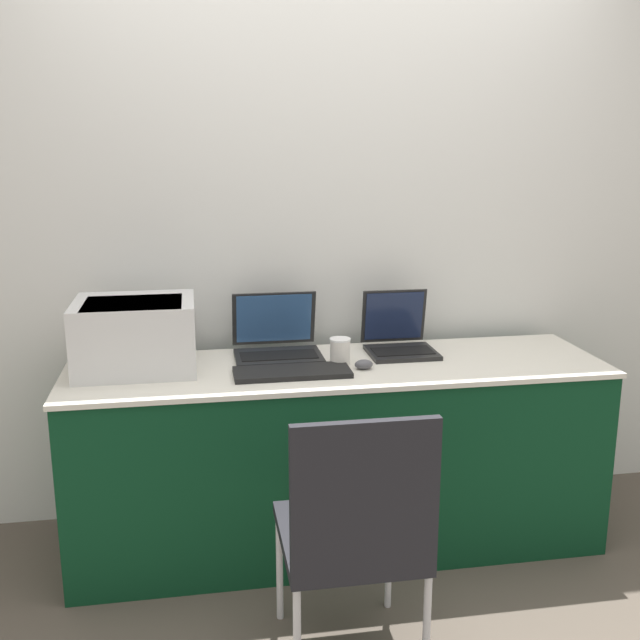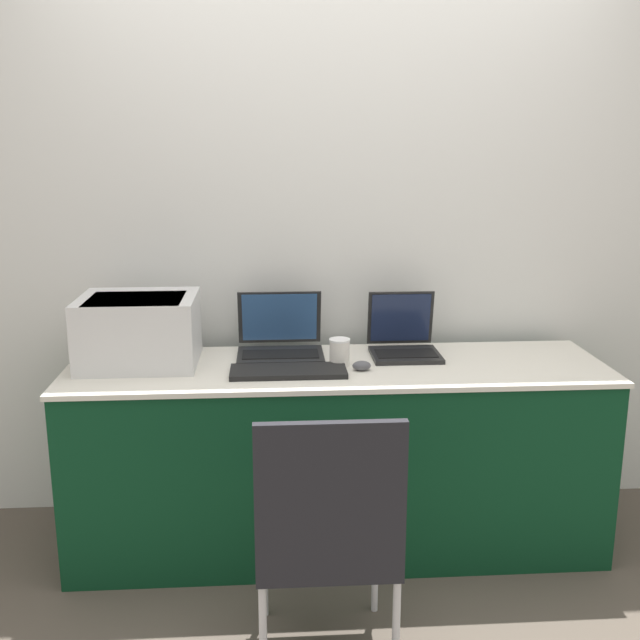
{
  "view_description": "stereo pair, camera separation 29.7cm",
  "coord_description": "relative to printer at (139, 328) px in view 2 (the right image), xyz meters",
  "views": [
    {
      "loc": [
        -0.56,
        -2.52,
        1.66
      ],
      "look_at": [
        -0.07,
        0.33,
        0.96
      ],
      "focal_mm": 42.0,
      "sensor_mm": 36.0,
      "label": 1
    },
    {
      "loc": [
        -0.26,
        -2.56,
        1.66
      ],
      "look_at": [
        -0.07,
        0.33,
        0.96
      ],
      "focal_mm": 42.0,
      "sensor_mm": 36.0,
      "label": 2
    }
  ],
  "objects": [
    {
      "name": "external_keyboard",
      "position": [
        0.59,
        -0.18,
        -0.14
      ],
      "size": [
        0.45,
        0.17,
        0.02
      ],
      "color": "black",
      "rests_on": "table"
    },
    {
      "name": "ground_plane",
      "position": [
        0.79,
        -0.37,
        -0.93
      ],
      "size": [
        14.0,
        14.0,
        0.0
      ],
      "primitive_type": "plane",
      "color": "brown"
    },
    {
      "name": "wall_back",
      "position": [
        0.79,
        0.34,
        0.37
      ],
      "size": [
        8.0,
        0.05,
        2.6
      ],
      "color": "silver",
      "rests_on": "ground_plane"
    },
    {
      "name": "chair",
      "position": [
        0.69,
        -0.87,
        -0.42
      ],
      "size": [
        0.43,
        0.48,
        0.91
      ],
      "color": "black",
      "rests_on": "ground_plane"
    },
    {
      "name": "printer",
      "position": [
        0.0,
        0.0,
        0.0
      ],
      "size": [
        0.46,
        0.39,
        0.28
      ],
      "color": "silver",
      "rests_on": "table"
    },
    {
      "name": "table",
      "position": [
        0.79,
        -0.08,
        -0.54
      ],
      "size": [
        2.16,
        0.61,
        0.78
      ],
      "color": "#0C381E",
      "rests_on": "ground_plane"
    },
    {
      "name": "mouse",
      "position": [
        0.88,
        -0.15,
        -0.13
      ],
      "size": [
        0.07,
        0.05,
        0.04
      ],
      "color": "#4C4C51",
      "rests_on": "table"
    },
    {
      "name": "coffee_cup",
      "position": [
        0.8,
        -0.08,
        -0.09
      ],
      "size": [
        0.08,
        0.08,
        0.11
      ],
      "color": "white",
      "rests_on": "table"
    },
    {
      "name": "laptop_left",
      "position": [
        0.56,
        0.1,
        -0.09
      ],
      "size": [
        0.36,
        0.31,
        0.25
      ],
      "color": "black",
      "rests_on": "table"
    },
    {
      "name": "laptop_right",
      "position": [
        1.08,
        0.07,
        -0.09
      ],
      "size": [
        0.28,
        0.28,
        0.25
      ],
      "color": "black",
      "rests_on": "table"
    }
  ]
}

